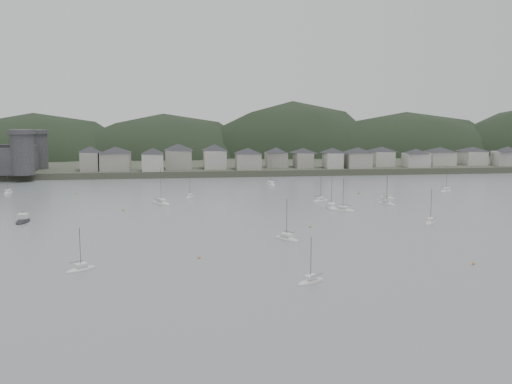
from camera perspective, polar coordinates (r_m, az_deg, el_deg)
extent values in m
plane|color=slate|center=(112.64, 5.17, -8.20)|extent=(900.00, 900.00, 0.00)
cube|color=#383D2D|center=(402.32, -4.21, 3.60)|extent=(900.00, 250.00, 3.00)
ellipsoid|color=black|center=(389.40, -20.48, 1.26)|extent=(138.98, 92.48, 81.13)
ellipsoid|color=black|center=(380.66, -8.84, 1.55)|extent=(132.08, 90.41, 79.74)
ellipsoid|color=black|center=(388.26, 3.50, 1.35)|extent=(133.88, 88.37, 101.41)
ellipsoid|color=black|center=(404.65, 14.17, 1.72)|extent=(165.81, 81.78, 82.55)
cylinder|color=#303033|center=(280.43, -21.67, 3.38)|extent=(10.00, 10.00, 18.00)
cylinder|color=#303033|center=(307.65, -20.42, 3.70)|extent=(10.00, 10.00, 17.00)
cube|color=#303033|center=(294.22, -20.99, 3.01)|extent=(3.50, 30.00, 12.00)
cube|color=gray|center=(291.28, -15.70, 2.86)|extent=(8.34, 12.91, 8.59)
pyramid|color=#26262B|center=(290.86, -15.74, 4.00)|extent=(15.78, 15.78, 3.01)
cube|color=gray|center=(289.26, -13.43, 2.88)|extent=(13.68, 13.35, 8.36)
pyramid|color=#26262B|center=(288.85, -13.46, 4.00)|extent=(20.07, 20.07, 2.93)
cube|color=#AFACA5|center=(282.75, -9.95, 2.84)|extent=(9.78, 10.20, 8.08)
pyramid|color=#26262B|center=(282.34, -9.97, 3.94)|extent=(14.83, 14.83, 2.83)
cube|color=gray|center=(292.09, -7.51, 3.15)|extent=(12.59, 13.33, 9.09)
pyramid|color=#26262B|center=(291.66, -7.53, 4.35)|extent=(19.24, 19.24, 3.18)
cube|color=#AFACA5|center=(291.15, -4.00, 3.16)|extent=(10.74, 12.17, 8.87)
pyramid|color=#26262B|center=(290.73, -4.02, 4.34)|extent=(17.01, 17.01, 3.10)
cube|color=gray|center=(286.12, -0.78, 2.98)|extent=(11.63, 12.09, 7.69)
pyramid|color=#26262B|center=(285.73, -0.78, 4.01)|extent=(17.61, 17.61, 2.69)
cube|color=gray|center=(296.88, 1.96, 3.13)|extent=(10.37, 9.35, 7.44)
pyramid|color=#26262B|center=(296.51, 1.97, 4.09)|extent=(14.65, 14.65, 2.60)
cube|color=gray|center=(297.07, 4.59, 3.09)|extent=(8.24, 12.20, 7.22)
pyramid|color=#26262B|center=(296.71, 4.60, 4.03)|extent=(15.17, 15.17, 2.53)
cube|color=#AFACA5|center=(295.26, 7.44, 3.04)|extent=(8.06, 10.91, 7.46)
pyramid|color=#26262B|center=(294.89, 7.45, 4.02)|extent=(14.08, 14.08, 2.61)
cube|color=gray|center=(297.28, 9.81, 3.04)|extent=(11.73, 11.78, 7.66)
pyramid|color=#26262B|center=(296.91, 9.83, 4.04)|extent=(17.46, 17.46, 2.68)
cube|color=#AFACA5|center=(311.64, 12.04, 3.17)|extent=(10.19, 13.02, 7.33)
pyramid|color=#26262B|center=(311.29, 12.07, 4.08)|extent=(17.23, 17.23, 2.57)
cube|color=#AFACA5|center=(308.86, 15.20, 2.99)|extent=(11.70, 9.81, 6.88)
pyramid|color=#26262B|center=(308.52, 15.24, 3.85)|extent=(15.97, 15.97, 2.41)
cube|color=#AFACA5|center=(323.74, 17.35, 3.13)|extent=(12.83, 12.48, 7.00)
pyramid|color=#26262B|center=(323.42, 17.39, 3.96)|extent=(18.79, 18.79, 2.45)
cube|color=#AFACA5|center=(332.36, 20.18, 3.11)|extent=(11.07, 13.50, 6.97)
pyramid|color=#26262B|center=(332.04, 20.22, 3.92)|extent=(18.25, 18.25, 2.44)
cube|color=#AFACA5|center=(333.13, 23.13, 3.01)|extent=(13.75, 9.12, 7.34)
pyramid|color=#26262B|center=(332.81, 23.18, 3.85)|extent=(16.97, 16.97, 2.57)
ellipsoid|color=beige|center=(172.22, 16.51, -2.87)|extent=(6.47, 7.39, 1.50)
cube|color=silver|center=(172.03, 16.53, -2.52)|extent=(2.90, 3.08, 0.70)
cylinder|color=#3F3F42|center=(171.42, 16.58, -1.28)|extent=(0.12, 0.12, 9.35)
cylinder|color=#3F3F42|center=(171.32, 16.93, -2.39)|extent=(2.14, 2.73, 0.10)
ellipsoid|color=beige|center=(215.48, -6.38, -0.49)|extent=(4.41, 6.31, 1.21)
cube|color=silver|center=(215.35, -6.39, -0.25)|extent=(2.13, 2.50, 0.70)
cylinder|color=#3F3F42|center=(214.95, -6.40, 0.55)|extent=(0.12, 0.12, 7.59)
cylinder|color=#3F3F42|center=(216.24, -6.52, -0.07)|extent=(1.29, 2.50, 0.10)
ellipsoid|color=beige|center=(202.56, 12.50, -1.16)|extent=(5.88, 7.82, 1.52)
cube|color=silver|center=(202.40, 12.51, -0.86)|extent=(2.77, 3.14, 0.70)
cylinder|color=#3F3F42|center=(201.87, 12.55, 0.22)|extent=(0.12, 0.12, 9.52)
cylinder|color=#3F3F42|center=(200.99, 12.45, -0.76)|extent=(1.78, 3.03, 0.10)
ellipsoid|color=beige|center=(244.08, -22.84, -0.08)|extent=(2.78, 7.79, 1.54)
cube|color=silver|center=(243.95, -22.85, 0.17)|extent=(1.80, 2.76, 0.70)
cylinder|color=#3F3F42|center=(243.50, -22.90, 1.07)|extent=(0.12, 0.12, 9.62)
cylinder|color=#3F3F42|center=(242.54, -22.93, 0.25)|extent=(0.24, 3.47, 0.10)
ellipsoid|color=beige|center=(201.16, -9.15, -1.13)|extent=(8.18, 9.89, 1.97)
cube|color=silver|center=(200.96, -9.16, -0.77)|extent=(3.74, 4.07, 0.70)
cylinder|color=#3F3F42|center=(200.28, -9.19, 0.65)|extent=(0.12, 0.12, 12.30)
cylinder|color=#3F3F42|center=(199.47, -9.46, -0.68)|extent=(2.59, 3.70, 0.10)
ellipsoid|color=beige|center=(121.90, -16.57, -7.23)|extent=(6.50, 5.90, 1.34)
cube|color=silver|center=(121.65, -16.59, -6.79)|extent=(2.74, 2.62, 0.70)
cylinder|color=#3F3F42|center=(120.87, -16.65, -5.25)|extent=(0.12, 0.12, 8.34)
cylinder|color=#3F3F42|center=(122.40, -16.97, -6.45)|extent=(2.38, 1.99, 0.10)
ellipsoid|color=beige|center=(241.26, 17.92, 0.07)|extent=(7.80, 6.67, 1.57)
cube|color=silver|center=(241.13, 17.93, 0.32)|extent=(3.23, 3.01, 0.70)
cylinder|color=#3F3F42|center=(240.67, 17.97, 1.26)|extent=(0.12, 0.12, 9.80)
cylinder|color=#3F3F42|center=(241.32, 17.61, 0.47)|extent=(2.90, 2.17, 0.10)
ellipsoid|color=beige|center=(191.71, 7.31, -1.54)|extent=(4.20, 9.67, 1.87)
cube|color=silver|center=(191.51, 7.31, -1.17)|extent=(2.47, 3.52, 0.70)
cylinder|color=#3F3F42|center=(190.83, 7.34, 0.24)|extent=(0.12, 0.12, 11.70)
cylinder|color=#3F3F42|center=(192.97, 7.13, -0.94)|extent=(0.65, 4.19, 0.10)
ellipsoid|color=beige|center=(249.91, 1.45, 0.70)|extent=(3.96, 8.96, 1.73)
cube|color=silver|center=(249.77, 1.45, 0.97)|extent=(2.31, 3.27, 0.70)
cylinder|color=#3F3F42|center=(249.28, 1.46, 1.97)|extent=(0.12, 0.12, 10.83)
cylinder|color=#3F3F42|center=(251.25, 1.45, 1.14)|extent=(0.64, 3.87, 0.10)
ellipsoid|color=beige|center=(186.91, 8.40, -1.80)|extent=(8.06, 6.99, 1.63)
cube|color=silver|center=(186.73, 8.41, -1.46)|extent=(3.35, 3.15, 0.70)
cylinder|color=#3F3F42|center=(186.11, 8.43, -0.21)|extent=(0.12, 0.12, 10.18)
cylinder|color=#3F3F42|center=(187.80, 8.68, -1.25)|extent=(2.98, 2.29, 0.10)
ellipsoid|color=beige|center=(109.35, 5.30, -8.67)|extent=(6.66, 5.39, 1.32)
cube|color=silver|center=(109.09, 5.31, -8.19)|extent=(2.72, 2.48, 0.70)
cylinder|color=#3F3F42|center=(108.22, 5.33, -6.50)|extent=(0.12, 0.12, 8.23)
cylinder|color=#3F3F42|center=(108.54, 5.91, -7.98)|extent=(2.53, 1.72, 0.10)
ellipsoid|color=beige|center=(216.76, 12.54, -0.58)|extent=(5.38, 6.95, 1.36)
cube|color=silver|center=(216.63, 12.55, -0.32)|extent=(2.51, 2.81, 0.70)
cylinder|color=#3F3F42|center=(216.18, 12.58, 0.58)|extent=(0.12, 0.12, 8.51)
cylinder|color=#3F3F42|center=(215.36, 12.49, -0.22)|extent=(1.67, 2.67, 0.10)
ellipsoid|color=beige|center=(144.18, 2.98, -4.60)|extent=(6.48, 7.94, 1.57)
cube|color=silver|center=(143.95, 2.98, -4.17)|extent=(2.97, 3.25, 0.70)
cylinder|color=#3F3F42|center=(143.17, 2.99, -2.61)|extent=(0.12, 0.12, 9.84)
cylinder|color=#3F3F42|center=(145.11, 3.20, -3.86)|extent=(2.06, 3.00, 0.10)
ellipsoid|color=beige|center=(206.16, 6.26, -0.86)|extent=(7.28, 5.68, 1.43)
cube|color=silver|center=(206.01, 6.27, -0.59)|extent=(2.95, 2.65, 0.70)
cylinder|color=#3F3F42|center=(205.52, 6.28, 0.41)|extent=(0.12, 0.12, 8.93)
cylinder|color=#3F3F42|center=(206.32, 5.93, -0.41)|extent=(2.79, 1.77, 0.10)
ellipsoid|color=black|center=(178.93, -21.61, -2.70)|extent=(3.67, 9.04, 1.95)
cube|color=silver|center=(178.65, -21.63, -2.19)|extent=(2.63, 2.79, 1.40)
cylinder|color=#3F3F42|center=(178.51, -21.65, -1.90)|extent=(0.10, 0.10, 1.20)
sphere|color=#C18940|center=(189.99, -12.73, -1.72)|extent=(0.70, 0.70, 0.70)
sphere|color=#C18940|center=(232.00, -16.96, -0.17)|extent=(0.70, 0.70, 0.70)
sphere|color=#C18940|center=(126.69, -5.53, -6.32)|extent=(0.70, 0.70, 0.70)
sphere|color=#C18940|center=(129.06, 20.29, -6.52)|extent=(0.70, 0.70, 0.70)
sphere|color=#C18940|center=(159.69, 5.29, -3.36)|extent=(0.70, 0.70, 0.70)
sphere|color=#C18940|center=(226.89, 9.89, -0.11)|extent=(0.70, 0.70, 0.70)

